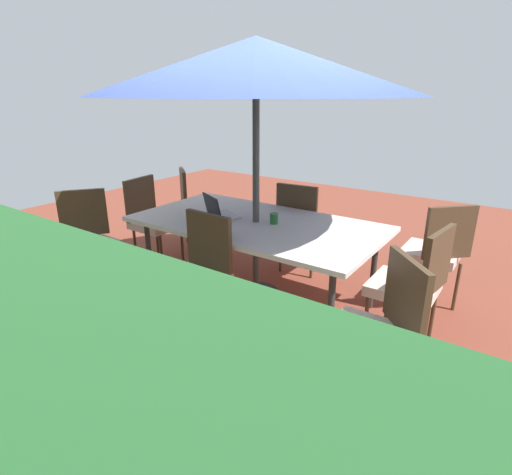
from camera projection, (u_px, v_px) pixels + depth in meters
The scene contains 13 objects.
ground_plane at pixel (256, 298), 3.89m from camera, with size 10.00×10.00×0.02m, color brown.
dining_table at pixel (256, 226), 3.65m from camera, with size 2.22×1.18×0.76m.
patio_umbrella at pixel (256, 68), 3.21m from camera, with size 2.66×2.66×2.26m.
chair_southwest at pixel (436, 249), 3.56m from camera, with size 0.59×0.59×0.98m.
chair_east at pixel (152, 218), 4.46m from camera, with size 0.49×0.48×0.98m.
chair_northeast at pixel (85, 237), 3.85m from camera, with size 0.58×0.58×0.98m.
chair_south at pixel (301, 222), 4.29m from camera, with size 0.47×0.48×0.98m.
chair_northwest at pixel (378, 328), 2.36m from camera, with size 0.59×0.59×0.98m.
chair_west at pixel (413, 282), 2.94m from camera, with size 0.49×0.48×0.98m.
chair_southeast at pixel (196, 203), 5.04m from camera, with size 0.58×0.59×0.98m.
chair_north at pixel (197, 271), 3.12m from camera, with size 0.46×0.47×0.98m.
laptop at pixel (219, 212), 3.76m from camera, with size 0.39×0.36×0.21m.
cup at pixel (274, 218), 3.57m from camera, with size 0.07×0.07×0.09m, color #286B33.
Camera 1 is at (-1.99, 2.85, 1.84)m, focal length 28.58 mm.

